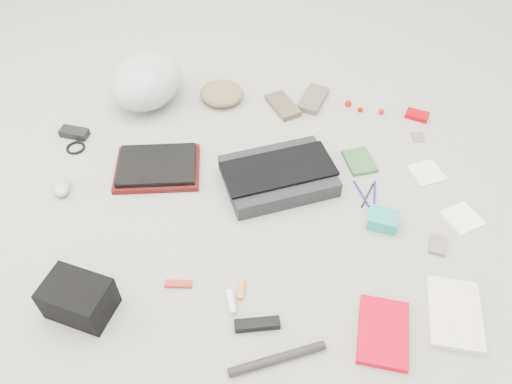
# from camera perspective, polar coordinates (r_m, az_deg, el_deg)

# --- Properties ---
(ground_plane) EXTENTS (4.00, 4.00, 0.00)m
(ground_plane) POSITION_cam_1_polar(r_m,az_deg,el_deg) (1.82, 0.00, -1.05)
(ground_plane) COLOR gray
(messenger_bag) EXTENTS (0.47, 0.40, 0.07)m
(messenger_bag) POSITION_cam_1_polar(r_m,az_deg,el_deg) (1.86, 2.55, 1.84)
(messenger_bag) COLOR #222226
(messenger_bag) RESTS_ON ground_plane
(bag_flap) EXTENTS (0.45, 0.32, 0.01)m
(bag_flap) POSITION_cam_1_polar(r_m,az_deg,el_deg) (1.84, 2.59, 2.67)
(bag_flap) COLOR black
(bag_flap) RESTS_ON messenger_bag
(laptop_sleeve) EXTENTS (0.34, 0.27, 0.02)m
(laptop_sleeve) POSITION_cam_1_polar(r_m,az_deg,el_deg) (1.96, -11.17, 2.65)
(laptop_sleeve) COLOR #4B0E0E
(laptop_sleeve) RESTS_ON ground_plane
(laptop) EXTENTS (0.31, 0.24, 0.02)m
(laptop) POSITION_cam_1_polar(r_m,az_deg,el_deg) (1.94, -11.26, 3.08)
(laptop) COLOR black
(laptop) RESTS_ON laptop_sleeve
(bike_helmet) EXTENTS (0.39, 0.43, 0.21)m
(bike_helmet) POSITION_cam_1_polar(r_m,az_deg,el_deg) (2.24, -12.37, 12.31)
(bike_helmet) COLOR silver
(bike_helmet) RESTS_ON ground_plane
(beanie) EXTENTS (0.25, 0.24, 0.07)m
(beanie) POSITION_cam_1_polar(r_m,az_deg,el_deg) (2.25, -3.94, 11.19)
(beanie) COLOR olive
(beanie) RESTS_ON ground_plane
(mitten_left) EXTENTS (0.16, 0.20, 0.03)m
(mitten_left) POSITION_cam_1_polar(r_m,az_deg,el_deg) (2.21, 3.09, 9.83)
(mitten_left) COLOR brown
(mitten_left) RESTS_ON ground_plane
(mitten_right) EXTENTS (0.15, 0.20, 0.03)m
(mitten_right) POSITION_cam_1_polar(r_m,az_deg,el_deg) (2.26, 6.54, 10.51)
(mitten_right) COLOR #665A4A
(mitten_right) RESTS_ON ground_plane
(power_brick) EXTENTS (0.12, 0.07, 0.03)m
(power_brick) POSITION_cam_1_polar(r_m,az_deg,el_deg) (2.19, -20.05, 6.37)
(power_brick) COLOR black
(power_brick) RESTS_ON ground_plane
(cable_coil) EXTENTS (0.10, 0.10, 0.01)m
(cable_coil) POSITION_cam_1_polar(r_m,az_deg,el_deg) (2.14, -19.92, 4.78)
(cable_coil) COLOR black
(cable_coil) RESTS_ON ground_plane
(mouse) EXTENTS (0.08, 0.11, 0.04)m
(mouse) POSITION_cam_1_polar(r_m,az_deg,el_deg) (1.98, -21.33, 0.54)
(mouse) COLOR #9A9BA7
(mouse) RESTS_ON ground_plane
(camera_bag) EXTENTS (0.22, 0.18, 0.12)m
(camera_bag) POSITION_cam_1_polar(r_m,az_deg,el_deg) (1.60, -19.62, -11.39)
(camera_bag) COLOR black
(camera_bag) RESTS_ON ground_plane
(multitool) EXTENTS (0.09, 0.03, 0.01)m
(multitool) POSITION_cam_1_polar(r_m,az_deg,el_deg) (1.62, -8.87, -10.34)
(multitool) COLOR red
(multitool) RESTS_ON ground_plane
(toiletry_tube_white) EXTENTS (0.04, 0.08, 0.02)m
(toiletry_tube_white) POSITION_cam_1_polar(r_m,az_deg,el_deg) (1.57, -2.83, -12.44)
(toiletry_tube_white) COLOR white
(toiletry_tube_white) RESTS_ON ground_plane
(toiletry_tube_orange) EXTENTS (0.02, 0.07, 0.02)m
(toiletry_tube_orange) POSITION_cam_1_polar(r_m,az_deg,el_deg) (1.59, -1.68, -11.08)
(toiletry_tube_orange) COLOR orange
(toiletry_tube_orange) RESTS_ON ground_plane
(u_lock) EXTENTS (0.14, 0.05, 0.03)m
(u_lock) POSITION_cam_1_polar(r_m,az_deg,el_deg) (1.53, 0.14, -14.89)
(u_lock) COLOR black
(u_lock) RESTS_ON ground_plane
(bike_pump) EXTENTS (0.28, 0.12, 0.03)m
(bike_pump) POSITION_cam_1_polar(r_m,az_deg,el_deg) (1.49, 2.44, -18.49)
(bike_pump) COLOR black
(bike_pump) RESTS_ON ground_plane
(book_red) EXTENTS (0.17, 0.24, 0.02)m
(book_red) POSITION_cam_1_polar(r_m,az_deg,el_deg) (1.57, 14.33, -15.26)
(book_red) COLOR red
(book_red) RESTS_ON ground_plane
(book_white) EXTENTS (0.18, 0.25, 0.02)m
(book_white) POSITION_cam_1_polar(r_m,az_deg,el_deg) (1.66, 21.73, -12.81)
(book_white) COLOR silver
(book_white) RESTS_ON ground_plane
(notepad) EXTENTS (0.14, 0.16, 0.02)m
(notepad) POSITION_cam_1_polar(r_m,az_deg,el_deg) (1.99, 11.74, 3.45)
(notepad) COLOR #325B30
(notepad) RESTS_ON ground_plane
(pen_blue) EXTENTS (0.05, 0.13, 0.01)m
(pen_blue) POSITION_cam_1_polar(r_m,az_deg,el_deg) (1.88, 11.96, -0.18)
(pen_blue) COLOR navy
(pen_blue) RESTS_ON ground_plane
(pen_black) EXTENTS (0.06, 0.12, 0.01)m
(pen_black) POSITION_cam_1_polar(r_m,az_deg,el_deg) (1.88, 12.63, -0.37)
(pen_black) COLOR black
(pen_black) RESTS_ON ground_plane
(pen_navy) EXTENTS (0.02, 0.13, 0.01)m
(pen_navy) POSITION_cam_1_polar(r_m,az_deg,el_deg) (1.89, 13.40, -0.23)
(pen_navy) COLOR navy
(pen_navy) RESTS_ON ground_plane
(accordion_wallet) EXTENTS (0.12, 0.10, 0.05)m
(accordion_wallet) POSITION_cam_1_polar(r_m,az_deg,el_deg) (1.79, 14.28, -3.10)
(accordion_wallet) COLOR #22AAA4
(accordion_wallet) RESTS_ON ground_plane
(card_deck) EXTENTS (0.07, 0.09, 0.01)m
(card_deck) POSITION_cam_1_polar(r_m,az_deg,el_deg) (1.80, 20.06, -5.72)
(card_deck) COLOR gray
(card_deck) RESTS_ON ground_plane
(napkin_top) EXTENTS (0.15, 0.15, 0.01)m
(napkin_top) POSITION_cam_1_polar(r_m,az_deg,el_deg) (2.02, 18.93, 2.09)
(napkin_top) COLOR white
(napkin_top) RESTS_ON ground_plane
(napkin_bottom) EXTENTS (0.16, 0.16, 0.01)m
(napkin_bottom) POSITION_cam_1_polar(r_m,az_deg,el_deg) (1.91, 22.52, -2.77)
(napkin_bottom) COLOR white
(napkin_bottom) RESTS_ON ground_plane
(lollipop_a) EXTENTS (0.04, 0.04, 0.03)m
(lollipop_a) POSITION_cam_1_polar(r_m,az_deg,el_deg) (2.25, 10.49, 9.93)
(lollipop_a) COLOR #C20902
(lollipop_a) RESTS_ON ground_plane
(lollipop_b) EXTENTS (0.03, 0.03, 0.02)m
(lollipop_b) POSITION_cam_1_polar(r_m,az_deg,el_deg) (2.23, 11.84, 9.22)
(lollipop_b) COLOR #BF0100
(lollipop_b) RESTS_ON ground_plane
(lollipop_c) EXTENTS (0.03, 0.03, 0.02)m
(lollipop_c) POSITION_cam_1_polar(r_m,az_deg,el_deg) (2.24, 14.13, 8.91)
(lollipop_c) COLOR #B41F00
(lollipop_c) RESTS_ON ground_plane
(altoids_tin) EXTENTS (0.11, 0.09, 0.02)m
(altoids_tin) POSITION_cam_1_polar(r_m,az_deg,el_deg) (2.27, 17.94, 8.35)
(altoids_tin) COLOR #AC000B
(altoids_tin) RESTS_ON ground_plane
(stamp_sheet) EXTENTS (0.05, 0.06, 0.00)m
(stamp_sheet) POSITION_cam_1_polar(r_m,az_deg,el_deg) (2.17, 18.03, 5.97)
(stamp_sheet) COLOR gray
(stamp_sheet) RESTS_ON ground_plane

